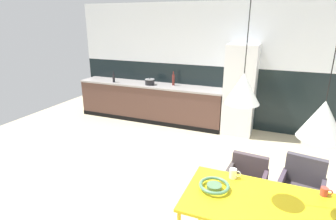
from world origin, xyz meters
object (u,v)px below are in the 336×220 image
Objects in this scene: armchair_far_side at (247,176)px; bottle_vinegar_dark at (114,78)px; dining_table at (267,207)px; armchair_head_of_table at (302,183)px; mug_tall_blue at (233,173)px; pendant_lamp_over_table_near at (243,89)px; mug_dark_espresso at (325,192)px; pendant_lamp_over_table_far at (323,120)px; cooking_pot at (150,82)px; bottle_oil_tall at (173,80)px; fruit_bowl at (214,186)px; refrigerator_column at (240,90)px.

armchair_far_side is 2.59× the size of bottle_vinegar_dark.
dining_table is 0.98m from armchair_head_of_table.
mug_tall_blue is 1.08m from pendant_lamp_over_table_near.
mug_dark_espresso is 0.41× the size of bottle_vinegar_dark.
armchair_far_side is 0.57× the size of pendant_lamp_over_table_far.
cooking_pot is (-2.51, 3.06, 0.18)m from mug_tall_blue.
pendant_lamp_over_table_near reaches higher than dining_table.
bottle_oil_tall reaches higher than mug_tall_blue.
pendant_lamp_over_table_near is at bearing -79.52° from mug_tall_blue.
fruit_bowl is 3.97m from bottle_oil_tall.
dining_table is 0.50m from mug_tall_blue.
bottle_oil_tall is 0.26× the size of pendant_lamp_over_table_far.
refrigerator_column is 15.28× the size of mug_tall_blue.
refrigerator_column is 2.70× the size of armchair_far_side.
mug_tall_blue is 0.12× the size of pendant_lamp_over_table_near.
cooking_pot is at bearing -38.62° from armchair_far_side.
mug_dark_espresso is at bearing 63.10° from pendant_lamp_over_table_far.
mug_tall_blue is (-0.88, -0.02, 0.01)m from mug_dark_espresso.
bottle_oil_tall is (-1.57, 0.10, 0.08)m from refrigerator_column.
fruit_bowl is at bearing 53.94° from armchair_head_of_table.
dining_table is 4.26m from bottle_oil_tall.
refrigerator_column is 2.84m from armchair_head_of_table.
mug_tall_blue is at bearing -58.61° from bottle_oil_tall.
pendant_lamp_over_table_near reaches higher than refrigerator_column.
dining_table is 1.53× the size of pendant_lamp_over_table_near.
bottle_vinegar_dark is at bearing -174.56° from cooking_pot.
dining_table is 0.62m from mug_dark_espresso.
mug_dark_espresso is at bearing 1.58° from mug_tall_blue.
dining_table is 5.73× the size of bottle_vinegar_dark.
bottle_oil_tall is at bearing 117.49° from fruit_bowl.
refrigerator_column is 8.44× the size of cooking_pot.
cooking_pot is (-2.88, 3.37, 0.28)m from dining_table.
armchair_head_of_table is at bearing 43.91° from fruit_bowl.
dining_table is 1.27× the size of pendant_lamp_over_table_far.
refrigerator_column reaches higher than armchair_head_of_table.
bottle_vinegar_dark is at bearing 136.85° from pendant_lamp_over_table_near.
pendant_lamp_over_table_far is (4.14, -3.32, 0.62)m from bottle_vinegar_dark.
armchair_head_of_table reaches higher than fruit_bowl.
bottle_vinegar_dark is (-4.20, 2.39, 0.50)m from armchair_head_of_table.
mug_tall_blue reaches higher than fruit_bowl.
dining_table is at bearing -145.99° from mug_dark_espresso.
cooking_pot is at bearing -162.20° from bottle_oil_tall.
dining_table is at bearing -49.50° from cooking_pot.
mug_tall_blue is (-0.10, -0.56, 0.33)m from armchair_far_side.
armchair_far_side is 0.66m from mug_tall_blue.
mug_dark_espresso is 0.88m from mug_tall_blue.
dining_table is 13.91× the size of mug_dark_espresso.
refrigerator_column is 1.57m from bottle_oil_tall.
pendant_lamp_over_table_near reaches higher than mug_tall_blue.
armchair_head_of_table is 0.62m from mug_dark_espresso.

